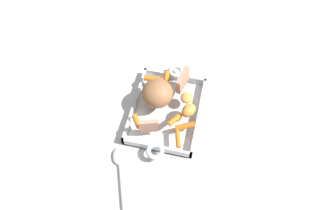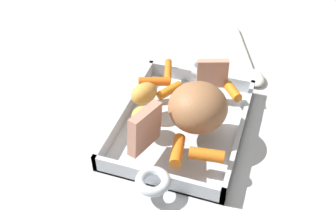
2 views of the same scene
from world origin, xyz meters
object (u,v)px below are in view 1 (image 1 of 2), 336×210
(pork_roast, at_px, (157,93))
(baby_carrot_long, at_px, (152,79))
(baby_carrot_southwest, at_px, (166,80))
(baby_carrot_southeast, at_px, (137,122))
(serving_spoon, at_px, (121,170))
(baby_carrot_northwest, at_px, (178,138))
(potato_halved, at_px, (189,110))
(roasting_dish, at_px, (166,111))
(roast_slice_thick, at_px, (183,80))
(roast_slice_outer, at_px, (149,126))
(baby_carrot_center_right, at_px, (185,126))
(potato_golden_large, at_px, (186,98))
(baby_carrot_short, at_px, (175,120))

(pork_roast, relative_size, baby_carrot_long, 1.82)
(baby_carrot_southwest, bearing_deg, baby_carrot_southeast, -17.52)
(serving_spoon, bearing_deg, baby_carrot_southeast, -26.28)
(baby_carrot_southeast, height_order, baby_carrot_long, baby_carrot_long)
(baby_carrot_northwest, height_order, potato_halved, potato_halved)
(baby_carrot_southeast, relative_size, potato_halved, 0.85)
(roasting_dish, xyz_separation_m, baby_carrot_northwest, (0.11, 0.06, 0.04))
(roast_slice_thick, distance_m, roast_slice_outer, 0.22)
(pork_roast, bearing_deg, roast_slice_thick, 135.85)
(roast_slice_thick, xyz_separation_m, baby_carrot_center_right, (0.17, 0.04, -0.03))
(baby_carrot_center_right, xyz_separation_m, potato_halved, (-0.06, 0.00, 0.01))
(pork_roast, xyz_separation_m, baby_carrot_northwest, (0.13, 0.10, -0.04))
(potato_halved, distance_m, serving_spoon, 0.30)
(baby_carrot_northwest, relative_size, baby_carrot_long, 1.13)
(baby_carrot_southeast, distance_m, potato_halved, 0.18)
(roast_slice_outer, relative_size, potato_golden_large, 1.42)
(baby_carrot_southeast, bearing_deg, roasting_dish, 135.27)
(serving_spoon, bearing_deg, roasting_dish, -43.16)
(baby_carrot_northwest, height_order, serving_spoon, baby_carrot_northwest)
(baby_carrot_long, xyz_separation_m, serving_spoon, (0.35, -0.02, -0.05))
(baby_carrot_southeast, height_order, baby_carrot_center_right, baby_carrot_center_right)
(roast_slice_outer, relative_size, baby_carrot_southwest, 0.94)
(potato_halved, bearing_deg, baby_carrot_northwest, -9.41)
(roasting_dish, relative_size, baby_carrot_southwest, 5.83)
(baby_carrot_center_right, height_order, potato_golden_large, potato_golden_large)
(roasting_dish, relative_size, baby_carrot_short, 7.28)
(roast_slice_outer, distance_m, baby_carrot_northwest, 0.10)
(roast_slice_outer, xyz_separation_m, serving_spoon, (0.15, -0.06, -0.07))
(baby_carrot_short, distance_m, serving_spoon, 0.25)
(potato_golden_large, bearing_deg, roast_slice_thick, -155.03)
(baby_carrot_southeast, relative_size, potato_golden_large, 1.08)
(baby_carrot_center_right, xyz_separation_m, serving_spoon, (0.18, -0.18, -0.04))
(baby_carrot_southeast, height_order, potato_golden_large, potato_golden_large)
(baby_carrot_northwest, xyz_separation_m, serving_spoon, (0.14, -0.16, -0.04))
(baby_carrot_northwest, bearing_deg, baby_carrot_southeast, -100.55)
(baby_carrot_southwest, relative_size, baby_carrot_center_right, 1.02)
(potato_halved, distance_m, potato_golden_large, 0.06)
(baby_carrot_southeast, distance_m, baby_carrot_long, 0.19)
(potato_golden_large, height_order, serving_spoon, potato_golden_large)
(baby_carrot_southeast, xyz_separation_m, potato_halved, (-0.08, 0.17, 0.01))
(roast_slice_thick, distance_m, baby_carrot_southwest, 0.07)
(baby_carrot_northwest, distance_m, baby_carrot_short, 0.07)
(pork_roast, xyz_separation_m, baby_carrot_short, (0.07, 0.08, -0.03))
(roasting_dish, relative_size, potato_halved, 6.95)
(roast_slice_thick, xyz_separation_m, baby_carrot_southeast, (0.18, -0.12, -0.03))
(pork_roast, height_order, serving_spoon, pork_roast)
(baby_carrot_southwest, distance_m, potato_golden_large, 0.11)
(serving_spoon, bearing_deg, potato_golden_large, -50.78)
(baby_carrot_northwest, xyz_separation_m, potato_golden_large, (-0.16, -0.00, 0.01))
(roast_slice_thick, relative_size, potato_halved, 1.35)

